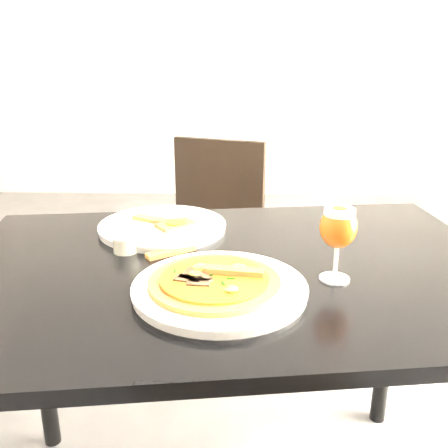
{
  "coord_description": "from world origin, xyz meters",
  "views": [
    {
      "loc": [
        -0.29,
        -1.18,
        1.19
      ],
      "look_at": [
        -0.32,
        -0.15,
        0.83
      ],
      "focal_mm": 40.0,
      "sensor_mm": 36.0,
      "label": 1
    }
  ],
  "objects_px": {
    "pizza": "(215,281)",
    "beer_glass": "(338,228)",
    "chair_far": "(209,241)",
    "dining_table": "(233,301)"
  },
  "relations": [
    {
      "from": "pizza",
      "to": "beer_glass",
      "type": "xyz_separation_m",
      "value": [
        0.24,
        0.07,
        0.09
      ]
    },
    {
      "from": "pizza",
      "to": "beer_glass",
      "type": "height_order",
      "value": "beer_glass"
    },
    {
      "from": "chair_far",
      "to": "beer_glass",
      "type": "xyz_separation_m",
      "value": [
        0.32,
        -0.91,
        0.39
      ]
    },
    {
      "from": "dining_table",
      "to": "beer_glass",
      "type": "distance_m",
      "value": 0.3
    },
    {
      "from": "chair_far",
      "to": "beer_glass",
      "type": "bearing_deg",
      "value": -52.39
    },
    {
      "from": "dining_table",
      "to": "beer_glass",
      "type": "bearing_deg",
      "value": -26.09
    },
    {
      "from": "dining_table",
      "to": "chair_far",
      "type": "height_order",
      "value": "chair_far"
    },
    {
      "from": "dining_table",
      "to": "pizza",
      "type": "height_order",
      "value": "pizza"
    },
    {
      "from": "pizza",
      "to": "beer_glass",
      "type": "bearing_deg",
      "value": 15.95
    },
    {
      "from": "beer_glass",
      "to": "dining_table",
      "type": "bearing_deg",
      "value": 161.42
    }
  ]
}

